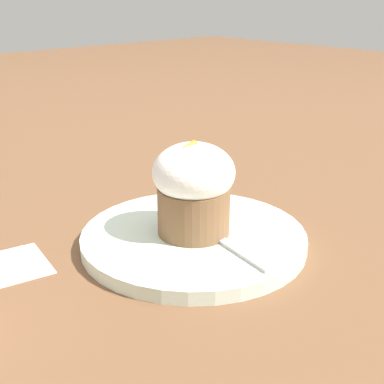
% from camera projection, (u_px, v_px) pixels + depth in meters
% --- Properties ---
extents(ground_plane, '(4.00, 4.00, 0.00)m').
position_uv_depth(ground_plane, '(194.00, 245.00, 0.62)').
color(ground_plane, brown).
extents(dessert_plate, '(0.26, 0.26, 0.02)m').
position_uv_depth(dessert_plate, '(194.00, 238.00, 0.62)').
color(dessert_plate, silver).
rests_on(dessert_plate, ground_plane).
extents(carrot_cake, '(0.09, 0.09, 0.11)m').
position_uv_depth(carrot_cake, '(192.00, 186.00, 0.60)').
color(carrot_cake, brown).
rests_on(carrot_cake, dessert_plate).
extents(spoon, '(0.05, 0.14, 0.01)m').
position_uv_depth(spoon, '(216.00, 233.00, 0.61)').
color(spoon, '#B7B7BC').
rests_on(spoon, dessert_plate).
extents(paper_napkin, '(0.11, 0.10, 0.00)m').
position_uv_depth(paper_napkin, '(1.00, 268.00, 0.57)').
color(paper_napkin, white).
rests_on(paper_napkin, ground_plane).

